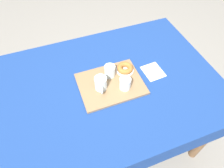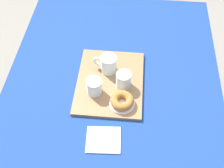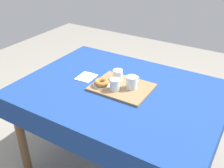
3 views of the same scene
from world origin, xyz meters
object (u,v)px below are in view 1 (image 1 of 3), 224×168
(serving_tray, at_px, (111,84))
(sugar_donut_left, at_px, (125,68))
(water_glass_far, at_px, (125,84))
(donut_plate_left, at_px, (125,70))
(water_glass_near, at_px, (110,71))
(tea_mug_left, at_px, (101,84))
(paper_napkin, at_px, (153,72))
(dining_table, at_px, (111,91))

(serving_tray, xyz_separation_m, sugar_donut_left, (-0.12, -0.07, 0.03))
(water_glass_far, relative_size, donut_plate_left, 0.68)
(water_glass_far, distance_m, donut_plate_left, 0.14)
(water_glass_near, bearing_deg, serving_tray, 73.87)
(water_glass_near, bearing_deg, tea_mug_left, 42.42)
(serving_tray, height_order, tea_mug_left, tea_mug_left)
(water_glass_near, bearing_deg, water_glass_far, 111.91)
(serving_tray, xyz_separation_m, paper_napkin, (-0.30, -0.00, -0.00))
(serving_tray, relative_size, paper_napkin, 2.82)
(water_glass_far, bearing_deg, paper_napkin, -164.32)
(dining_table, distance_m, sugar_donut_left, 0.18)
(water_glass_far, bearing_deg, tea_mug_left, -19.36)
(serving_tray, height_order, water_glass_near, water_glass_near)
(tea_mug_left, height_order, paper_napkin, tea_mug_left)
(water_glass_far, bearing_deg, sugar_donut_left, -112.88)
(tea_mug_left, distance_m, sugar_donut_left, 0.21)
(donut_plate_left, xyz_separation_m, sugar_donut_left, (0.00, 0.00, 0.02))
(dining_table, height_order, tea_mug_left, tea_mug_left)
(serving_tray, distance_m, paper_napkin, 0.30)
(tea_mug_left, bearing_deg, dining_table, -160.43)
(tea_mug_left, height_order, donut_plate_left, tea_mug_left)
(tea_mug_left, height_order, water_glass_far, tea_mug_left)
(donut_plate_left, height_order, sugar_donut_left, sugar_donut_left)
(dining_table, relative_size, water_glass_far, 17.66)
(dining_table, bearing_deg, tea_mug_left, 19.57)
(sugar_donut_left, bearing_deg, water_glass_far, 67.12)
(dining_table, xyz_separation_m, water_glass_near, (-0.01, -0.05, 0.14))
(donut_plate_left, bearing_deg, sugar_donut_left, 90.00)
(water_glass_near, relative_size, sugar_donut_left, 0.75)
(water_glass_far, xyz_separation_m, donut_plate_left, (-0.05, -0.13, -0.03))
(donut_plate_left, bearing_deg, water_glass_far, 67.12)
(serving_tray, relative_size, water_glass_far, 5.06)
(tea_mug_left, bearing_deg, water_glass_far, 160.64)
(tea_mug_left, relative_size, sugar_donut_left, 1.09)
(water_glass_near, bearing_deg, paper_napkin, 167.60)
(donut_plate_left, bearing_deg, water_glass_near, 0.68)
(tea_mug_left, bearing_deg, serving_tray, -167.65)
(serving_tray, distance_m, donut_plate_left, 0.14)
(dining_table, distance_m, water_glass_near, 0.15)
(tea_mug_left, bearing_deg, donut_plate_left, -157.31)
(water_glass_near, distance_m, donut_plate_left, 0.11)
(water_glass_near, distance_m, water_glass_far, 0.14)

